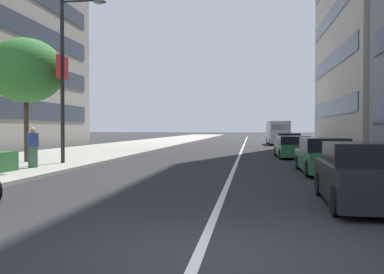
{
  "coord_description": "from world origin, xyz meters",
  "views": [
    {
      "loc": [
        -5.86,
        -0.72,
        1.76
      ],
      "look_at": [
        17.29,
        2.49,
        1.3
      ],
      "focal_mm": 39.7,
      "sensor_mm": 36.0,
      "label": 1
    }
  ],
  "objects_px": {
    "car_approaching_light": "(293,147)",
    "car_lead_in_lane": "(288,143)",
    "street_lamp_with_banners": "(69,64)",
    "pedestrian_on_plaza": "(33,147)",
    "street_tree_by_lamp_post": "(26,71)",
    "car_mid_block_traffic": "(364,176)",
    "delivery_van_ahead": "(278,132)",
    "car_far_down_avenue": "(324,157)"
  },
  "relations": [
    {
      "from": "car_far_down_avenue",
      "to": "car_lead_in_lane",
      "type": "bearing_deg",
      "value": -0.56
    },
    {
      "from": "street_lamp_with_banners",
      "to": "pedestrian_on_plaza",
      "type": "xyz_separation_m",
      "value": [
        -2.4,
        0.52,
        -3.78
      ]
    },
    {
      "from": "street_lamp_with_banners",
      "to": "street_tree_by_lamp_post",
      "type": "distance_m",
      "value": 2.45
    },
    {
      "from": "street_lamp_with_banners",
      "to": "pedestrian_on_plaza",
      "type": "distance_m",
      "value": 4.51
    },
    {
      "from": "pedestrian_on_plaza",
      "to": "car_mid_block_traffic",
      "type": "bearing_deg",
      "value": 12.22
    },
    {
      "from": "delivery_van_ahead",
      "to": "car_far_down_avenue",
      "type": "bearing_deg",
      "value": 177.89
    },
    {
      "from": "car_approaching_light",
      "to": "car_lead_in_lane",
      "type": "xyz_separation_m",
      "value": [
        7.56,
        -0.38,
        0.03
      ]
    },
    {
      "from": "car_mid_block_traffic",
      "to": "car_lead_in_lane",
      "type": "height_order",
      "value": "car_mid_block_traffic"
    },
    {
      "from": "delivery_van_ahead",
      "to": "pedestrian_on_plaza",
      "type": "distance_m",
      "value": 33.18
    },
    {
      "from": "car_mid_block_traffic",
      "to": "car_far_down_avenue",
      "type": "height_order",
      "value": "car_mid_block_traffic"
    },
    {
      "from": "car_far_down_avenue",
      "to": "street_lamp_with_banners",
      "type": "distance_m",
      "value": 12.14
    },
    {
      "from": "car_lead_in_lane",
      "to": "delivery_van_ahead",
      "type": "xyz_separation_m",
      "value": [
        13.73,
        -0.04,
        0.71
      ]
    },
    {
      "from": "car_mid_block_traffic",
      "to": "car_approaching_light",
      "type": "height_order",
      "value": "car_mid_block_traffic"
    },
    {
      "from": "street_tree_by_lamp_post",
      "to": "pedestrian_on_plaza",
      "type": "height_order",
      "value": "street_tree_by_lamp_post"
    },
    {
      "from": "car_approaching_light",
      "to": "street_lamp_with_banners",
      "type": "height_order",
      "value": "street_lamp_with_banners"
    },
    {
      "from": "delivery_van_ahead",
      "to": "street_tree_by_lamp_post",
      "type": "bearing_deg",
      "value": 151.92
    },
    {
      "from": "car_mid_block_traffic",
      "to": "street_lamp_with_banners",
      "type": "xyz_separation_m",
      "value": [
        8.76,
        11.01,
        4.1
      ]
    },
    {
      "from": "car_far_down_avenue",
      "to": "car_approaching_light",
      "type": "relative_size",
      "value": 1.01
    },
    {
      "from": "street_tree_by_lamp_post",
      "to": "car_lead_in_lane",
      "type": "bearing_deg",
      "value": -43.68
    },
    {
      "from": "car_far_down_avenue",
      "to": "street_tree_by_lamp_post",
      "type": "distance_m",
      "value": 14.41
    },
    {
      "from": "street_tree_by_lamp_post",
      "to": "pedestrian_on_plaza",
      "type": "bearing_deg",
      "value": -146.65
    },
    {
      "from": "delivery_van_ahead",
      "to": "pedestrian_on_plaza",
      "type": "relative_size",
      "value": 3.74
    },
    {
      "from": "car_approaching_light",
      "to": "street_tree_by_lamp_post",
      "type": "relative_size",
      "value": 0.77
    },
    {
      "from": "delivery_van_ahead",
      "to": "street_tree_by_lamp_post",
      "type": "xyz_separation_m",
      "value": [
        -28.12,
        13.78,
        3.21
      ]
    },
    {
      "from": "car_far_down_avenue",
      "to": "delivery_van_ahead",
      "type": "relative_size",
      "value": 0.75
    },
    {
      "from": "car_lead_in_lane",
      "to": "street_lamp_with_banners",
      "type": "height_order",
      "value": "street_lamp_with_banners"
    },
    {
      "from": "car_lead_in_lane",
      "to": "pedestrian_on_plaza",
      "type": "relative_size",
      "value": 2.7
    },
    {
      "from": "street_lamp_with_banners",
      "to": "street_tree_by_lamp_post",
      "type": "xyz_separation_m",
      "value": [
        0.45,
        2.4,
        -0.2
      ]
    },
    {
      "from": "car_lead_in_lane",
      "to": "street_tree_by_lamp_post",
      "type": "relative_size",
      "value": 0.75
    },
    {
      "from": "car_approaching_light",
      "to": "car_lead_in_lane",
      "type": "relative_size",
      "value": 1.03
    },
    {
      "from": "car_far_down_avenue",
      "to": "pedestrian_on_plaza",
      "type": "bearing_deg",
      "value": 93.38
    },
    {
      "from": "car_mid_block_traffic",
      "to": "car_approaching_light",
      "type": "bearing_deg",
      "value": 2.18
    },
    {
      "from": "street_tree_by_lamp_post",
      "to": "pedestrian_on_plaza",
      "type": "relative_size",
      "value": 3.6
    },
    {
      "from": "car_approaching_light",
      "to": "street_tree_by_lamp_post",
      "type": "xyz_separation_m",
      "value": [
        -6.83,
        13.36,
        3.94
      ]
    },
    {
      "from": "street_tree_by_lamp_post",
      "to": "pedestrian_on_plaza",
      "type": "xyz_separation_m",
      "value": [
        -2.85,
        -1.88,
        -3.59
      ]
    },
    {
      "from": "car_mid_block_traffic",
      "to": "delivery_van_ahead",
      "type": "relative_size",
      "value": 0.68
    },
    {
      "from": "street_lamp_with_banners",
      "to": "street_tree_by_lamp_post",
      "type": "bearing_deg",
      "value": 79.29
    },
    {
      "from": "street_lamp_with_banners",
      "to": "pedestrian_on_plaza",
      "type": "height_order",
      "value": "street_lamp_with_banners"
    },
    {
      "from": "car_mid_block_traffic",
      "to": "car_far_down_avenue",
      "type": "xyz_separation_m",
      "value": [
        7.15,
        -0.3,
        -0.01
      ]
    },
    {
      "from": "car_mid_block_traffic",
      "to": "pedestrian_on_plaza",
      "type": "relative_size",
      "value": 2.53
    },
    {
      "from": "car_lead_in_lane",
      "to": "delivery_van_ahead",
      "type": "height_order",
      "value": "delivery_van_ahead"
    },
    {
      "from": "street_tree_by_lamp_post",
      "to": "delivery_van_ahead",
      "type": "bearing_deg",
      "value": -26.11
    }
  ]
}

